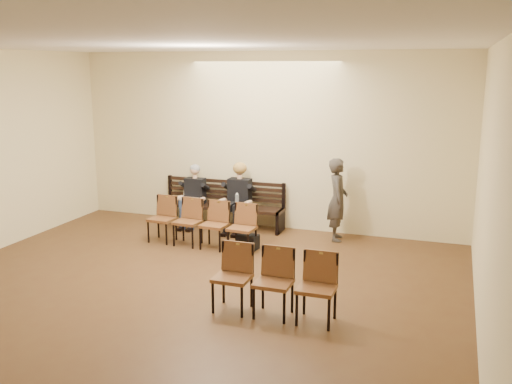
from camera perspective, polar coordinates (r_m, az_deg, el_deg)
ground at (r=7.47m, az=-11.80°, el=-13.23°), size 10.00×10.00×0.00m
room_walls at (r=7.46m, az=-9.54°, el=7.15°), size 8.02×10.01×3.51m
bench at (r=11.65m, az=-3.49°, el=-2.39°), size 2.60×0.90×0.45m
seated_man at (r=11.68m, az=-6.29°, el=-0.53°), size 0.50×0.69×1.19m
seated_woman at (r=11.29m, az=-1.81°, el=-0.70°), size 0.55×0.76×1.27m
laptop at (r=11.59m, az=-6.79°, el=-0.74°), size 0.35×0.28×0.25m
water_bottle at (r=11.00m, az=-1.91°, el=-1.40°), size 0.09×0.09×0.24m
bag at (r=10.24m, az=-0.82°, el=-5.00°), size 0.39×0.29×0.27m
passerby at (r=10.70m, az=8.17°, el=-0.14°), size 0.56×0.73×1.79m
chair_row_front at (r=10.35m, az=-5.56°, el=-3.18°), size 2.10×0.59×0.85m
chair_row_back at (r=7.49m, az=1.74°, el=-9.12°), size 1.62×0.50×0.90m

